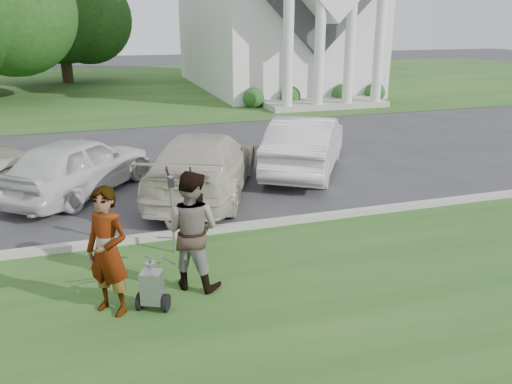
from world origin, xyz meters
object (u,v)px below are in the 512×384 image
striping_cart (152,288)px  car_b (78,165)px  person_left (108,253)px  person_right (191,231)px  parking_meter_near (172,206)px  tree_back (60,13)px  car_c (204,164)px  car_d (306,144)px

striping_cart → car_b: bearing=125.2°
person_left → car_b: bearing=137.8°
striping_cart → person_right: person_right is taller
parking_meter_near → tree_back: bearing=95.8°
parking_meter_near → car_c: car_c is taller
car_b → car_d: car_d is taller
tree_back → striping_cart: (2.45, -31.99, -4.35)m
person_right → car_c: bearing=-69.5°
striping_cart → person_left: 0.85m
person_right → parking_meter_near: bearing=-50.8°
parking_meter_near → striping_cart: bearing=-107.8°
tree_back → person_right: 31.83m
person_left → car_d: bearing=89.5°
person_right → person_left: bearing=51.6°
parking_meter_near → car_b: 4.51m
person_left → car_b: (-0.56, 5.90, -0.23)m
tree_back → striping_cart: tree_back is taller
tree_back → car_b: tree_back is taller
car_c → car_d: (3.24, 1.13, 0.03)m
person_left → parking_meter_near: 2.11m
striping_cart → parking_meter_near: size_ratio=0.67×
person_left → car_b: size_ratio=0.45×
striping_cart → car_c: size_ratio=0.19×
car_c → parking_meter_near: bearing=92.0°
tree_back → parking_meter_near: bearing=-84.2°
car_c → car_b: bearing=6.0°
tree_back → car_c: 27.51m
tree_back → striping_cart: 32.38m
car_b → car_c: car_c is taller
car_b → car_d: 6.24m
person_right → car_d: bearing=-93.1°
person_left → car_c: (2.44, 4.97, -0.20)m
person_left → car_c: 5.54m
person_left → parking_meter_near: (1.19, 1.74, -0.02)m
car_c → tree_back: bearing=-57.7°
person_left → car_d: size_ratio=0.40×
car_c → car_d: 3.43m
tree_back → car_b: size_ratio=2.19×
parking_meter_near → car_b: bearing=112.8°
parking_meter_near → car_c: 3.47m
person_right → car_d: size_ratio=0.40×
striping_cart → car_d: bearing=75.2°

